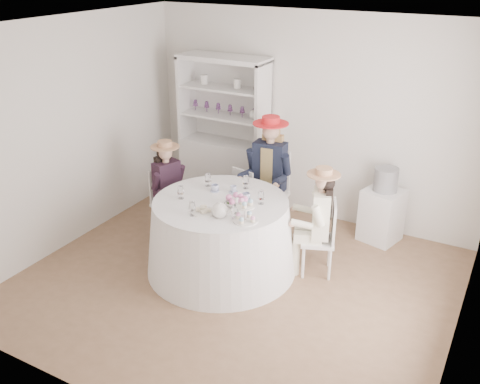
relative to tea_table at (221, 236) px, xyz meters
The scene contains 23 objects.
ground 0.54m from the tea_table, 31.47° to the right, with size 4.50×4.50×0.00m, color brown.
ceiling 2.30m from the tea_table, 31.47° to the right, with size 4.50×4.50×0.00m, color white.
wall_back 2.07m from the tea_table, 81.30° to the left, with size 4.50×4.50×0.00m, color silver.
wall_front 2.38m from the tea_table, 82.66° to the right, with size 4.50×4.50×0.00m, color silver.
wall_left 2.18m from the tea_table, behind, with size 4.50×4.50×0.00m, color silver.
wall_right 2.70m from the tea_table, ahead, with size 4.50×4.50×0.00m, color silver.
tea_table is the anchor object (origin of this frame).
hutch 1.85m from the tea_table, 118.67° to the left, with size 1.27×0.56×2.09m.
side_table 2.09m from the tea_table, 48.13° to the left, with size 0.43×0.43×0.67m, color silver.
hatbox 2.13m from the tea_table, 48.13° to the left, with size 0.29×0.29×0.29m, color black.
guest_left 1.11m from the tea_table, 158.32° to the left, with size 0.51×0.47×1.25m.
guest_mid 1.16m from the tea_table, 86.67° to the left, with size 0.56×0.58×1.53m.
guest_right 1.11m from the tea_table, 24.98° to the left, with size 0.53×0.48×1.27m.
spare_chair 1.02m from the tea_table, 101.32° to the left, with size 0.42×0.42×0.86m.
teacup_a 0.54m from the tea_table, 134.64° to the left, with size 0.09×0.09×0.07m, color white.
teacup_b 0.53m from the tea_table, 87.40° to the left, with size 0.08×0.08×0.07m, color white.
teacup_c 0.54m from the tea_table, 35.05° to the left, with size 0.09×0.09×0.07m, color white.
flower_bowl 0.51m from the tea_table, 10.13° to the right, with size 0.23×0.23×0.06m, color white.
flower_arrangement 0.57m from the tea_table, 10.36° to the right, with size 0.19×0.19×0.07m.
table_teapot 0.63m from the tea_table, 59.99° to the right, with size 0.23×0.17×0.17m.
sandwich_plate 0.55m from the tea_table, 92.70° to the right, with size 0.26×0.26×0.06m.
cupcake_stand 0.75m from the tea_table, 32.16° to the right, with size 0.25×0.25×0.23m.
stemware_set 0.50m from the tea_table, 45.00° to the left, with size 0.91×0.95×0.15m.
Camera 1 is at (2.44, -4.32, 3.32)m, focal length 40.00 mm.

